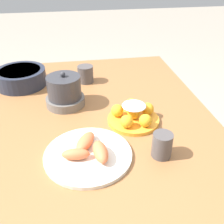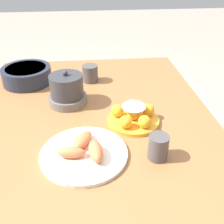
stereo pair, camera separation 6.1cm
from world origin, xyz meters
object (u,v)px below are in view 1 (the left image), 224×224
(serving_bowl, at_px, (21,77))
(seafood_platter, at_px, (88,153))
(cup_near, at_px, (162,145))
(warming_pot, at_px, (65,92))
(cup_far, at_px, (86,74))
(dining_table, at_px, (92,133))
(cake_plate, at_px, (134,115))

(serving_bowl, distance_m, seafood_platter, 0.70)
(cup_near, bearing_deg, warming_pot, 38.28)
(seafood_platter, xyz_separation_m, cup_far, (0.62, -0.04, 0.03))
(warming_pot, bearing_deg, dining_table, -142.42)
(dining_table, distance_m, cake_plate, 0.21)
(dining_table, bearing_deg, warming_pot, 37.58)
(serving_bowl, distance_m, cup_far, 0.34)
(dining_table, xyz_separation_m, seafood_platter, (-0.24, 0.03, 0.09))
(seafood_platter, distance_m, cup_near, 0.26)
(seafood_platter, relative_size, cup_far, 3.42)
(seafood_platter, relative_size, warming_pot, 1.73)
(cup_near, height_order, cup_far, cup_near)
(cake_plate, relative_size, cup_near, 2.37)
(cake_plate, bearing_deg, serving_bowl, 49.25)
(serving_bowl, relative_size, seafood_platter, 0.84)
(serving_bowl, bearing_deg, cup_far, -92.69)
(serving_bowl, height_order, seafood_platter, serving_bowl)
(serving_bowl, relative_size, warming_pot, 1.45)
(warming_pot, bearing_deg, cup_near, -141.72)
(dining_table, xyz_separation_m, serving_bowl, (0.39, 0.34, 0.13))
(dining_table, relative_size, cup_near, 15.03)
(warming_pot, bearing_deg, cup_far, -25.99)
(serving_bowl, xyz_separation_m, cup_near, (-0.67, -0.56, -0.00))
(dining_table, distance_m, seafood_platter, 0.26)
(dining_table, height_order, cake_plate, cake_plate)
(cake_plate, bearing_deg, seafood_platter, 132.47)
(cup_near, xyz_separation_m, warming_pot, (0.42, 0.33, 0.02))
(seafood_platter, distance_m, warming_pot, 0.39)
(cake_plate, xyz_separation_m, cup_near, (-0.23, -0.05, 0.01))
(serving_bowl, bearing_deg, cup_near, -140.06)
(cup_near, bearing_deg, cup_far, 18.36)
(dining_table, height_order, warming_pot, warming_pot)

